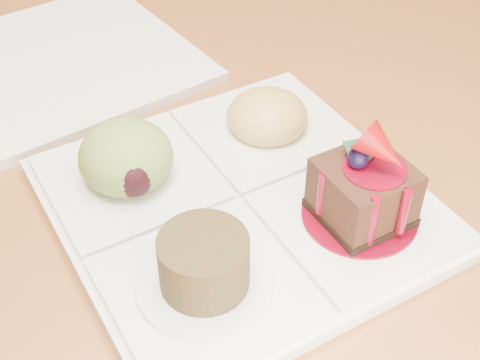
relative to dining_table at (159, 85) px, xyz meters
name	(u,v)px	position (x,y,z in m)	size (l,w,h in m)	color
dining_table	(159,85)	(0.00, 0.00, 0.00)	(1.00, 1.80, 0.75)	brown
sampler_plate	(235,189)	(-0.01, -0.31, 0.09)	(0.34, 0.34, 0.11)	silver
second_plate	(63,62)	(-0.11, -0.03, 0.07)	(0.26, 0.26, 0.01)	silver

